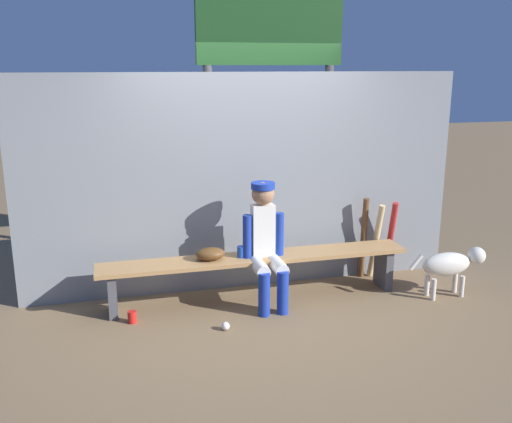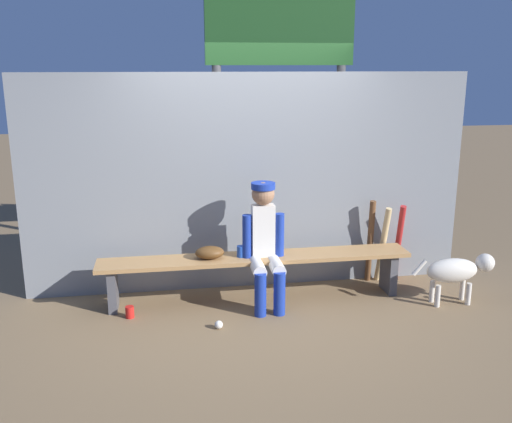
{
  "view_description": "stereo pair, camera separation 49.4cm",
  "coord_description": "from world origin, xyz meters",
  "px_view_note": "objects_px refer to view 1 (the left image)",
  "views": [
    {
      "loc": [
        -1.34,
        -5.12,
        2.28
      ],
      "look_at": [
        0.0,
        0.0,
        0.91
      ],
      "focal_mm": 40.05,
      "sensor_mm": 36.0,
      "label": 1
    },
    {
      "loc": [
        -0.86,
        -5.22,
        2.28
      ],
      "look_at": [
        0.0,
        0.0,
        0.91
      ],
      "focal_mm": 40.05,
      "sensor_mm": 36.0,
      "label": 2
    }
  ],
  "objects_px": {
    "cup_on_bench": "(241,252)",
    "dog": "(451,264)",
    "bat_wood_natural": "(376,241)",
    "player_seated": "(266,240)",
    "cup_on_ground": "(132,317)",
    "baseball": "(225,326)",
    "scoreboard": "(275,56)",
    "dugout_bench": "(256,265)",
    "bat_aluminum_red": "(390,239)",
    "baseball_glove": "(210,254)",
    "bat_wood_dark": "(363,238)"
  },
  "relations": [
    {
      "from": "baseball",
      "to": "cup_on_bench",
      "type": "distance_m",
      "value": 0.81
    },
    {
      "from": "baseball",
      "to": "cup_on_bench",
      "type": "bearing_deg",
      "value": 64.21
    },
    {
      "from": "dugout_bench",
      "to": "dog",
      "type": "height_order",
      "value": "dog"
    },
    {
      "from": "dog",
      "to": "baseball",
      "type": "bearing_deg",
      "value": -175.35
    },
    {
      "from": "cup_on_ground",
      "to": "scoreboard",
      "type": "height_order",
      "value": "scoreboard"
    },
    {
      "from": "baseball",
      "to": "scoreboard",
      "type": "bearing_deg",
      "value": 60.65
    },
    {
      "from": "player_seated",
      "to": "cup_on_ground",
      "type": "xyz_separation_m",
      "value": [
        -1.29,
        -0.12,
        -0.59
      ]
    },
    {
      "from": "bat_wood_natural",
      "to": "cup_on_bench",
      "type": "xyz_separation_m",
      "value": [
        -1.55,
        -0.24,
        0.09
      ]
    },
    {
      "from": "cup_on_bench",
      "to": "scoreboard",
      "type": "bearing_deg",
      "value": 58.79
    },
    {
      "from": "bat_wood_natural",
      "to": "dog",
      "type": "height_order",
      "value": "bat_wood_natural"
    },
    {
      "from": "bat_wood_natural",
      "to": "dog",
      "type": "xyz_separation_m",
      "value": [
        0.52,
        -0.63,
        -0.09
      ]
    },
    {
      "from": "player_seated",
      "to": "scoreboard",
      "type": "xyz_separation_m",
      "value": [
        0.43,
        1.18,
        1.71
      ]
    },
    {
      "from": "cup_on_bench",
      "to": "dog",
      "type": "relative_size",
      "value": 0.13
    },
    {
      "from": "player_seated",
      "to": "dog",
      "type": "relative_size",
      "value": 1.41
    },
    {
      "from": "baseball",
      "to": "dog",
      "type": "bearing_deg",
      "value": 4.65
    },
    {
      "from": "bat_aluminum_red",
      "to": "cup_on_ground",
      "type": "height_order",
      "value": "bat_aluminum_red"
    },
    {
      "from": "baseball_glove",
      "to": "bat_wood_natural",
      "type": "height_order",
      "value": "bat_wood_natural"
    },
    {
      "from": "baseball",
      "to": "scoreboard",
      "type": "height_order",
      "value": "scoreboard"
    },
    {
      "from": "bat_wood_dark",
      "to": "bat_aluminum_red",
      "type": "height_order",
      "value": "bat_wood_dark"
    },
    {
      "from": "scoreboard",
      "to": "baseball",
      "type": "bearing_deg",
      "value": -119.35
    },
    {
      "from": "player_seated",
      "to": "baseball_glove",
      "type": "distance_m",
      "value": 0.55
    },
    {
      "from": "dugout_bench",
      "to": "baseball_glove",
      "type": "bearing_deg",
      "value": 180.0
    },
    {
      "from": "bat_wood_dark",
      "to": "bat_aluminum_red",
      "type": "relative_size",
      "value": 1.04
    },
    {
      "from": "dugout_bench",
      "to": "player_seated",
      "type": "bearing_deg",
      "value": -57.93
    },
    {
      "from": "bat_wood_dark",
      "to": "bat_wood_natural",
      "type": "relative_size",
      "value": 1.06
    },
    {
      "from": "player_seated",
      "to": "bat_wood_natural",
      "type": "relative_size",
      "value": 1.4
    },
    {
      "from": "dugout_bench",
      "to": "player_seated",
      "type": "xyz_separation_m",
      "value": [
        0.07,
        -0.11,
        0.28
      ]
    },
    {
      "from": "bat_wood_dark",
      "to": "baseball",
      "type": "xyz_separation_m",
      "value": [
        -1.71,
        -0.88,
        -0.41
      ]
    },
    {
      "from": "player_seated",
      "to": "baseball",
      "type": "distance_m",
      "value": 0.92
    },
    {
      "from": "player_seated",
      "to": "bat_wood_natural",
      "type": "bearing_deg",
      "value": 14.55
    },
    {
      "from": "player_seated",
      "to": "dog",
      "type": "height_order",
      "value": "player_seated"
    },
    {
      "from": "bat_aluminum_red",
      "to": "cup_on_bench",
      "type": "bearing_deg",
      "value": -171.04
    },
    {
      "from": "player_seated",
      "to": "cup_on_ground",
      "type": "bearing_deg",
      "value": -174.77
    },
    {
      "from": "cup_on_bench",
      "to": "dog",
      "type": "bearing_deg",
      "value": -10.85
    },
    {
      "from": "cup_on_bench",
      "to": "player_seated",
      "type": "bearing_deg",
      "value": -26.87
    },
    {
      "from": "cup_on_bench",
      "to": "baseball",
      "type": "bearing_deg",
      "value": -115.79
    },
    {
      "from": "bat_wood_natural",
      "to": "cup_on_bench",
      "type": "distance_m",
      "value": 1.57
    },
    {
      "from": "player_seated",
      "to": "baseball_glove",
      "type": "bearing_deg",
      "value": 168.12
    },
    {
      "from": "dugout_bench",
      "to": "cup_on_bench",
      "type": "xyz_separation_m",
      "value": [
        -0.15,
        0.0,
        0.14
      ]
    },
    {
      "from": "cup_on_ground",
      "to": "dog",
      "type": "distance_m",
      "value": 3.16
    },
    {
      "from": "bat_wood_dark",
      "to": "scoreboard",
      "type": "relative_size",
      "value": 0.26
    },
    {
      "from": "cup_on_ground",
      "to": "bat_aluminum_red",
      "type": "bearing_deg",
      "value": 10.13
    },
    {
      "from": "scoreboard",
      "to": "bat_wood_natural",
      "type": "bearing_deg",
      "value": -42.62
    },
    {
      "from": "baseball",
      "to": "player_seated",
      "type": "bearing_deg",
      "value": 43.63
    },
    {
      "from": "dugout_bench",
      "to": "bat_wood_dark",
      "type": "xyz_separation_m",
      "value": [
        1.28,
        0.29,
        0.08
      ]
    },
    {
      "from": "dog",
      "to": "bat_wood_natural",
      "type": "bearing_deg",
      "value": 129.44
    },
    {
      "from": "player_seated",
      "to": "baseball",
      "type": "height_order",
      "value": "player_seated"
    },
    {
      "from": "bat_aluminum_red",
      "to": "dog",
      "type": "distance_m",
      "value": 0.75
    },
    {
      "from": "baseball_glove",
      "to": "bat_aluminum_red",
      "type": "xyz_separation_m",
      "value": [
        2.04,
        0.27,
        -0.09
      ]
    },
    {
      "from": "baseball",
      "to": "dog",
      "type": "distance_m",
      "value": 2.38
    }
  ]
}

